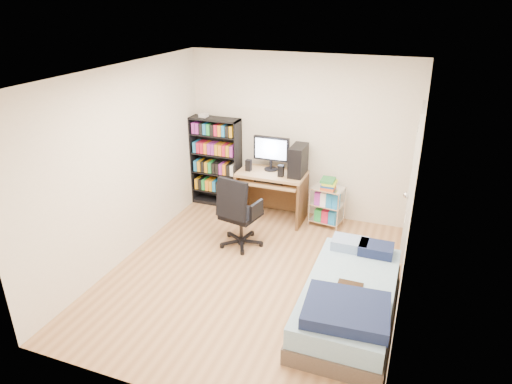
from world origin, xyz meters
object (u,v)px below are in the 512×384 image
at_px(office_chair, 239,224).
at_px(bed, 349,299).
at_px(media_shelf, 216,161).
at_px(computer_desk, 279,177).

bearing_deg(office_chair, bed, -20.00).
height_order(media_shelf, office_chair, media_shelf).
bearing_deg(media_shelf, office_chair, -52.74).
distance_m(media_shelf, computer_desk, 1.16).
bearing_deg(bed, office_chair, 148.81).
bearing_deg(bed, media_shelf, 139.63).
xyz_separation_m(office_chair, bed, (1.71, -1.03, -0.09)).
distance_m(computer_desk, office_chair, 1.11).
bearing_deg(media_shelf, computer_desk, -8.42).
relative_size(computer_desk, office_chair, 1.24).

